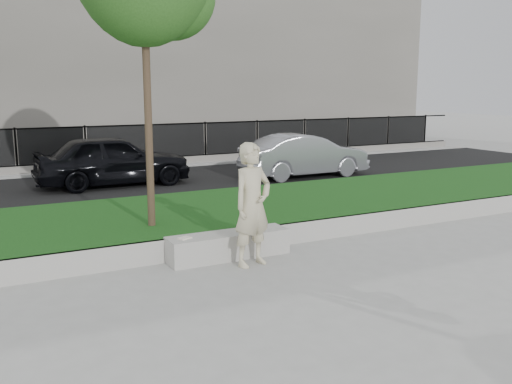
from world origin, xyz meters
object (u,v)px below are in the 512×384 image
stone_bench (228,245)px  book (185,238)px  car_silver (304,155)px  car_dark (113,160)px  man (252,205)px

stone_bench → book: bearing=-179.5°
car_silver → car_dark: bearing=78.6°
man → car_dark: size_ratio=0.46×
book → car_dark: size_ratio=0.04×
man → car_dark: man is taller
car_dark → car_silver: car_dark is taller
man → car_dark: (-0.20, 8.51, -0.22)m
car_dark → car_silver: 5.99m
car_silver → man: bearing=142.2°
stone_bench → man: (0.18, -0.55, 0.80)m
man → book: size_ratio=10.20×
book → car_silver: 9.52m
man → book: man is taller
book → car_silver: (6.65, 6.80, 0.28)m
stone_bench → car_dark: bearing=90.1°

